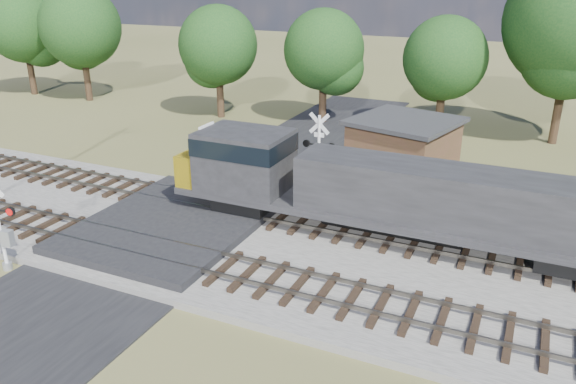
% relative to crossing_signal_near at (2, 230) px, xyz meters
% --- Properties ---
extents(ground, '(160.00, 160.00, 0.00)m').
position_rel_crossing_signal_near_xyz_m(ground, '(3.78, 4.92, -1.68)').
color(ground, brown).
rests_on(ground, ground).
extents(ballast_bed, '(140.00, 10.00, 0.30)m').
position_rel_crossing_signal_near_xyz_m(ballast_bed, '(13.78, 5.42, -1.53)').
color(ballast_bed, gray).
rests_on(ballast_bed, ground).
extents(road, '(7.00, 60.00, 0.08)m').
position_rel_crossing_signal_near_xyz_m(road, '(3.78, 4.92, -1.64)').
color(road, black).
rests_on(road, ground).
extents(crossing_panel, '(7.00, 9.00, 0.62)m').
position_rel_crossing_signal_near_xyz_m(crossing_panel, '(3.78, 5.42, -1.36)').
color(crossing_panel, '#262628').
rests_on(crossing_panel, ground).
extents(track_near, '(140.00, 2.60, 0.33)m').
position_rel_crossing_signal_near_xyz_m(track_near, '(6.90, 2.92, -1.26)').
color(track_near, black).
rests_on(track_near, ballast_bed).
extents(track_far, '(140.00, 2.60, 0.33)m').
position_rel_crossing_signal_near_xyz_m(track_far, '(6.90, 7.92, -1.26)').
color(track_far, black).
rests_on(track_far, ballast_bed).
extents(crossing_signal_near, '(1.61, 0.42, 4.03)m').
position_rel_crossing_signal_near_xyz_m(crossing_signal_near, '(0.00, 0.00, 0.00)').
color(crossing_signal_near, silver).
rests_on(crossing_signal_near, ground).
extents(crossing_signal_far, '(1.71, 0.37, 4.25)m').
position_rel_crossing_signal_near_xyz_m(crossing_signal_far, '(7.79, 12.16, 0.09)').
color(crossing_signal_far, silver).
rests_on(crossing_signal_far, ground).
extents(equipment_shed, '(6.11, 6.11, 3.43)m').
position_rel_crossing_signal_near_xyz_m(equipment_shed, '(11.24, 15.95, 0.06)').
color(equipment_shed, '#47341E').
rests_on(equipment_shed, ground).
extents(treeline, '(82.42, 11.31, 11.98)m').
position_rel_crossing_signal_near_xyz_m(treeline, '(18.91, 25.67, 5.22)').
color(treeline, black).
rests_on(treeline, ground).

